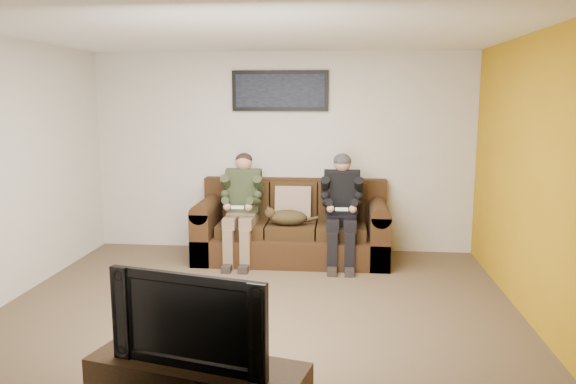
# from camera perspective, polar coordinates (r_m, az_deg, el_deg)

# --- Properties ---
(floor) EXTENTS (5.00, 5.00, 0.00)m
(floor) POSITION_cam_1_polar(r_m,az_deg,el_deg) (5.52, -3.08, -11.84)
(floor) COLOR brown
(floor) RESTS_ON ground
(ceiling) EXTENTS (5.00, 5.00, 0.00)m
(ceiling) POSITION_cam_1_polar(r_m,az_deg,el_deg) (5.17, -3.35, 16.07)
(ceiling) COLOR silver
(ceiling) RESTS_ON ground
(wall_back) EXTENTS (5.00, 0.00, 5.00)m
(wall_back) POSITION_cam_1_polar(r_m,az_deg,el_deg) (7.41, -0.59, 4.04)
(wall_back) COLOR beige
(wall_back) RESTS_ON ground
(wall_front) EXTENTS (5.00, 0.00, 5.00)m
(wall_front) POSITION_cam_1_polar(r_m,az_deg,el_deg) (3.02, -9.64, -4.20)
(wall_front) COLOR beige
(wall_front) RESTS_ON ground
(wall_left) EXTENTS (0.00, 4.50, 4.50)m
(wall_left) POSITION_cam_1_polar(r_m,az_deg,el_deg) (6.09, -27.17, 1.78)
(wall_left) COLOR beige
(wall_left) RESTS_ON ground
(wall_right) EXTENTS (0.00, 4.50, 4.50)m
(wall_right) POSITION_cam_1_polar(r_m,az_deg,el_deg) (5.41, 23.97, 1.17)
(wall_right) COLOR beige
(wall_right) RESTS_ON ground
(accent_wall_right) EXTENTS (0.00, 4.50, 4.50)m
(accent_wall_right) POSITION_cam_1_polar(r_m,az_deg,el_deg) (5.41, 23.87, 1.17)
(accent_wall_right) COLOR #BE8B13
(accent_wall_right) RESTS_ON ground
(sofa) EXTENTS (2.37, 1.03, 0.97)m
(sofa) POSITION_cam_1_polar(r_m,az_deg,el_deg) (7.13, 0.49, -3.78)
(sofa) COLOR #362010
(sofa) RESTS_ON ground
(throw_pillow) EXTENTS (0.45, 0.22, 0.45)m
(throw_pillow) POSITION_cam_1_polar(r_m,az_deg,el_deg) (7.11, 0.52, -1.16)
(throw_pillow) COLOR #937760
(throw_pillow) RESTS_ON sofa
(throw_blanket) EXTENTS (0.49, 0.24, 0.09)m
(throw_blanket) POSITION_cam_1_polar(r_m,az_deg,el_deg) (7.41, -4.87, 1.44)
(throw_blanket) COLOR tan
(throw_blanket) RESTS_ON sofa
(person_left) EXTENTS (0.51, 0.87, 1.33)m
(person_left) POSITION_cam_1_polar(r_m,az_deg,el_deg) (6.94, -4.70, -0.90)
(person_left) COLOR #7A634C
(person_left) RESTS_ON sofa
(person_right) EXTENTS (0.51, 0.86, 1.34)m
(person_right) POSITION_cam_1_polar(r_m,az_deg,el_deg) (6.83, 5.48, -1.05)
(person_right) COLOR black
(person_right) RESTS_ON sofa
(cat) EXTENTS (0.66, 0.26, 0.24)m
(cat) POSITION_cam_1_polar(r_m,az_deg,el_deg) (6.84, -0.17, -2.56)
(cat) COLOR #4C3B1D
(cat) RESTS_ON sofa
(framed_poster) EXTENTS (1.25, 0.05, 0.52)m
(framed_poster) POSITION_cam_1_polar(r_m,az_deg,el_deg) (7.34, -0.81, 10.24)
(framed_poster) COLOR black
(framed_poster) RESTS_ON wall_back
(television) EXTENTS (1.01, 0.38, 0.58)m
(television) POSITION_cam_1_polar(r_m,az_deg,el_deg) (3.49, -9.38, -12.31)
(television) COLOR black
(television) RESTS_ON tv_stand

